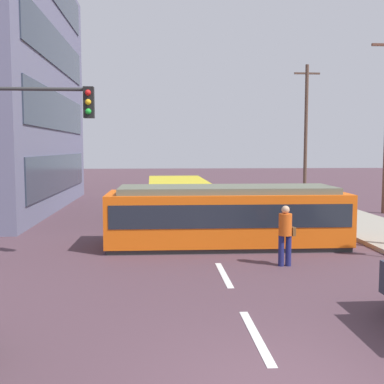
{
  "coord_description": "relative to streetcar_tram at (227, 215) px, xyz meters",
  "views": [
    {
      "loc": [
        -1.67,
        -5.81,
        3.23
      ],
      "look_at": [
        -0.59,
        9.06,
        1.85
      ],
      "focal_mm": 44.47,
      "sensor_mm": 36.0,
      "label": 1
    }
  ],
  "objects": [
    {
      "name": "ground_plane",
      "position": [
        -0.58,
        0.44,
        -1.03
      ],
      "size": [
        120.0,
        120.0,
        0.0
      ],
      "primitive_type": "plane",
      "color": "#4D353F"
    },
    {
      "name": "lane_stripe_1",
      "position": [
        -0.58,
        -7.56,
        -1.02
      ],
      "size": [
        0.16,
        2.4,
        0.01
      ],
      "primitive_type": "cube",
      "color": "silver",
      "rests_on": "ground"
    },
    {
      "name": "lane_stripe_2",
      "position": [
        -0.58,
        -3.56,
        -1.02
      ],
      "size": [
        0.16,
        2.4,
        0.01
      ],
      "primitive_type": "cube",
      "color": "silver",
      "rests_on": "ground"
    },
    {
      "name": "lane_stripe_3",
      "position": [
        -0.58,
        6.0,
        -1.02
      ],
      "size": [
        0.16,
        2.4,
        0.01
      ],
      "primitive_type": "cube",
      "color": "silver",
      "rests_on": "ground"
    },
    {
      "name": "lane_stripe_4",
      "position": [
        -0.58,
        12.0,
        -1.02
      ],
      "size": [
        0.16,
        2.4,
        0.01
      ],
      "primitive_type": "cube",
      "color": "silver",
      "rests_on": "ground"
    },
    {
      "name": "streetcar_tram",
      "position": [
        0.0,
        0.0,
        0.0
      ],
      "size": [
        7.79,
        2.63,
        1.99
      ],
      "color": "#E45810",
      "rests_on": "ground"
    },
    {
      "name": "city_bus",
      "position": [
        -1.39,
        5.98,
        0.02
      ],
      "size": [
        2.61,
        5.86,
        1.82
      ],
      "color": "gold",
      "rests_on": "ground"
    },
    {
      "name": "pedestrian_crossing",
      "position": [
        1.22,
        -2.77,
        -0.08
      ],
      "size": [
        0.48,
        0.36,
        1.67
      ],
      "color": "navy",
      "rests_on": "ground"
    },
    {
      "name": "traffic_light_mast",
      "position": [
        -5.75,
        -2.13,
        2.51
      ],
      "size": [
        3.06,
        0.33,
        5.02
      ],
      "color": "#333333",
      "rests_on": "ground"
    },
    {
      "name": "utility_pole_far",
      "position": [
        8.1,
        17.4,
        3.65
      ],
      "size": [
        1.8,
        0.24,
        8.98
      ],
      "color": "brown",
      "rests_on": "ground"
    }
  ]
}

